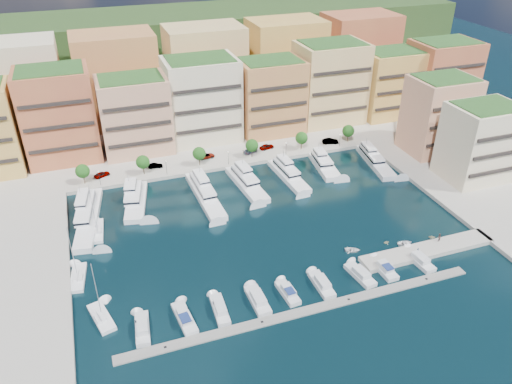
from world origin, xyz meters
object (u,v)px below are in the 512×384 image
cruiser_0 (142,329)px  tender_0 (353,250)px  sailboat_1 (78,278)px  car_4 (267,147)px  cruiser_4 (288,293)px  tender_1 (386,242)px  yacht_4 (288,174)px  cruiser_7 (384,269)px  yacht_2 (204,192)px  car_1 (155,166)px  car_5 (330,141)px  lamppost_4 (340,138)px  cruiser_1 (185,318)px  cruiser_3 (258,300)px  sailboat_0 (102,318)px  yacht_3 (246,181)px  cruiser_8 (419,260)px  cruiser_2 (220,310)px  cruiser_6 (360,275)px  lamppost_0 (99,176)px  lamppost_1 (166,165)px  lamppost_2 (228,156)px  tender_3 (432,237)px  tree_4 (302,138)px  tender_2 (405,243)px  yacht_1 (136,199)px  yacht_6 (374,159)px  lamppost_3 (286,147)px  tree_2 (199,154)px  tree_0 (83,171)px  cruiser_5 (322,285)px  tree_1 (143,162)px  car_2 (206,156)px  car_3 (250,151)px  person_0 (418,251)px  tree_5 (348,131)px  car_0 (102,174)px  yacht_0 (88,215)px

cruiser_0 → tender_0: size_ratio=2.41×
sailboat_1 → car_4: size_ratio=2.84×
cruiser_4 → tender_1: cruiser_4 is taller
yacht_4 → cruiser_7: yacht_4 is taller
yacht_2 → car_1: size_ratio=6.09×
tender_1 → car_4: 54.23m
car_5 → lamppost_4: bearing=-134.5°
cruiser_1 → cruiser_3: 14.44m
yacht_2 → sailboat_0: (-29.14, -36.84, -0.89)m
yacht_3 → cruiser_8: 50.58m
lamppost_4 → car_4: bearing=164.8°
cruiser_2 → cruiser_6: size_ratio=1.01×
car_4 → lamppost_0: bearing=84.4°
lamppost_1 → yacht_4: size_ratio=0.21×
lamppost_0 → sailboat_1: bearing=-101.5°
lamppost_2 → car_5: 34.47m
cruiser_7 → sailboat_0: size_ratio=0.57×
car_4 → car_5: size_ratio=0.91×
cruiser_3 → tender_3: cruiser_3 is taller
sailboat_1 → yacht_3: bearing=29.5°
tree_4 → car_5: size_ratio=1.11×
lamppost_0 → tender_2: 79.97m
yacht_2 → cruiser_1: size_ratio=2.75×
yacht_1 → cruiser_2: (9.59, -44.94, -0.54)m
cruiser_1 → car_4: car_4 is taller
yacht_1 → yacht_6: 69.51m
cruiser_2 → car_5: 78.99m
tree_4 → yacht_3: size_ratio=0.27×
lamppost_3 → car_1: lamppost_3 is taller
tree_2 → yacht_2: bearing=-99.9°
yacht_3 → sailboat_0: (-41.29, -38.69, -0.89)m
tree_0 → cruiser_5: size_ratio=0.69×
cruiser_0 → car_1: bearing=78.2°
tree_1 → cruiser_3: size_ratio=0.68×
yacht_1 → car_2: 28.74m
car_3 → cruiser_1: bearing=129.4°
tree_2 → car_5: tree_2 is taller
tender_3 → cruiser_0: bearing=118.6°
cruiser_3 → tender_2: bearing=9.8°
cruiser_8 → tender_1: bearing=109.1°
cruiser_7 → person_0: person_0 is taller
tree_4 → yacht_3: tree_4 is taller
yacht_4 → cruiser_2: 55.02m
tree_5 → cruiser_0: (-73.11, -58.09, -4.20)m
tree_5 → cruiser_4: (-44.58, -58.10, -4.17)m
cruiser_4 → car_0: 67.73m
yacht_2 → sailboat_0: 46.98m
yacht_0 → yacht_3: size_ratio=1.29×
tree_0 → car_0: bearing=25.7°
sailboat_0 → tender_3: bearing=0.8°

